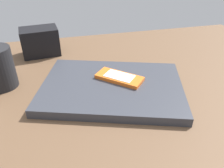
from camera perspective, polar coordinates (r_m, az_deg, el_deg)
name	(u,v)px	position (r cm, az deg, el deg)	size (l,w,h in cm)	color
desk_surface	(117,92)	(60.52, 1.15, -2.10)	(120.00, 80.00, 3.00)	brown
laptop_closed	(112,87)	(57.92, 0.00, -0.78)	(34.95, 24.60, 2.15)	#33353D
cell_phone_on_laptop	(119,78)	(58.90, 1.86, 1.63)	(12.35, 11.82, 1.09)	orange
desk_organizer	(40,42)	(79.71, -17.48, 10.06)	(11.71, 7.73, 8.94)	black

